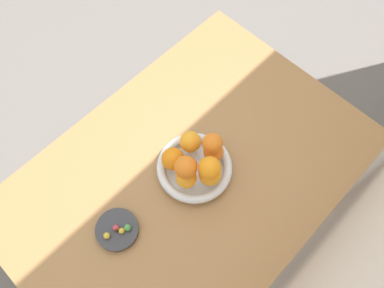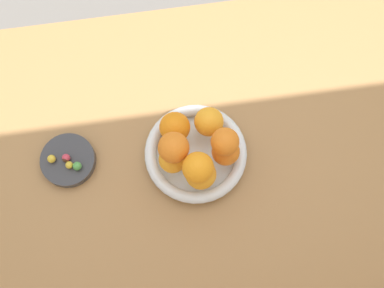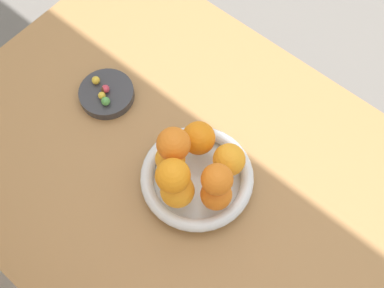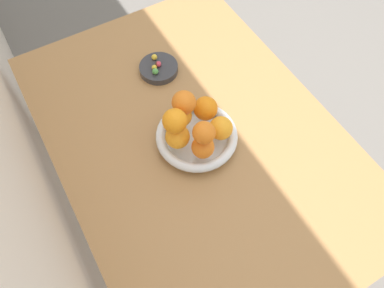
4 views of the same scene
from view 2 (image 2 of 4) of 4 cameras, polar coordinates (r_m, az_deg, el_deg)
ground_plane at (r=1.81m, az=-0.37°, el=-7.61°), size 6.00×6.00×0.00m
dining_table at (r=1.17m, az=-0.56°, el=-2.45°), size 1.10×0.76×0.74m
fruit_bowl at (r=1.06m, az=0.44°, el=-1.15°), size 0.23×0.23×0.04m
candy_dish at (r=1.10m, az=-14.45°, el=-1.90°), size 0.12×0.12×0.02m
orange_0 at (r=1.03m, az=-2.06°, el=1.99°), size 0.07×0.07×0.07m
orange_1 at (r=1.01m, az=-2.31°, el=-1.82°), size 0.06×0.06×0.06m
orange_2 at (r=1.00m, az=1.05°, el=-3.59°), size 0.06×0.06×0.06m
orange_3 at (r=1.01m, az=4.01°, el=-0.90°), size 0.06×0.06×0.06m
orange_4 at (r=1.03m, az=2.01°, el=2.66°), size 0.06×0.06×0.06m
orange_5 at (r=0.93m, az=0.71°, el=-2.83°), size 0.06×0.06×0.06m
orange_6 at (r=0.96m, az=3.93°, el=0.27°), size 0.06×0.06×0.06m
orange_7 at (r=0.95m, az=-2.20°, el=-0.43°), size 0.06×0.06×0.06m
candy_ball_0 at (r=1.08m, az=-14.35°, el=-2.42°), size 0.02×0.02×0.02m
candy_ball_1 at (r=1.08m, az=-14.73°, el=-1.68°), size 0.02×0.02×0.02m
candy_ball_2 at (r=1.09m, az=-16.32°, el=-1.70°), size 0.02×0.02×0.02m
candy_ball_3 at (r=1.07m, az=-13.46°, el=-2.59°), size 0.02×0.02×0.02m
candy_ball_4 at (r=1.08m, az=-14.73°, el=-1.58°), size 0.02×0.02×0.02m
candy_ball_5 at (r=1.08m, az=-14.68°, el=-1.60°), size 0.02×0.02×0.02m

